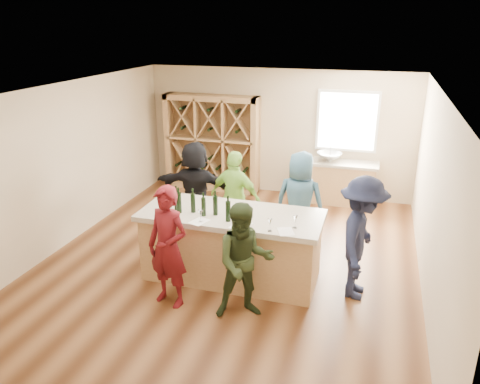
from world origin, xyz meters
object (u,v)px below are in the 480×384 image
(wine_bottle_f, at_px, (228,211))
(person_far_mid, at_px, (235,198))
(person_near_left, at_px, (168,247))
(person_server, at_px, (361,238))
(wine_bottle_b, at_px, (179,203))
(person_far_left, at_px, (196,187))
(wine_bottle_c, at_px, (193,203))
(wine_bottle_a, at_px, (177,200))
(person_near_right, at_px, (245,262))
(person_far_right, at_px, (300,202))
(wine_rack, at_px, (212,143))
(wine_bottle_e, at_px, (215,205))
(sink, at_px, (329,157))
(wine_bottle_d, at_px, (204,207))
(tasting_counter_base, at_px, (232,248))

(wine_bottle_f, bearing_deg, person_far_mid, 103.51)
(person_near_left, bearing_deg, person_server, 34.60)
(wine_bottle_b, xyz_separation_m, person_far_left, (-0.40, 1.64, -0.36))
(wine_bottle_c, height_order, wine_bottle_f, wine_bottle_f)
(wine_bottle_a, relative_size, person_far_mid, 0.18)
(wine_bottle_c, bearing_deg, person_near_right, -36.86)
(person_far_mid, bearing_deg, person_near_left, 95.30)
(person_far_right, relative_size, person_far_left, 1.00)
(person_near_left, relative_size, person_near_right, 1.08)
(person_near_left, relative_size, person_far_mid, 1.03)
(person_near_right, distance_m, person_server, 1.71)
(person_far_mid, bearing_deg, person_near_right, 123.84)
(wine_rack, xyz_separation_m, wine_bottle_e, (1.48, -3.92, 0.13))
(sink, relative_size, wine_bottle_a, 1.83)
(wine_bottle_a, height_order, person_server, person_server)
(person_near_right, height_order, person_far_right, person_far_right)
(wine_bottle_a, distance_m, person_near_right, 1.58)
(wine_bottle_d, distance_m, person_near_left, 0.82)
(person_near_right, distance_m, wine_bottle_f, 0.85)
(wine_bottle_e, relative_size, person_server, 0.16)
(wine_bottle_a, bearing_deg, tasting_counter_base, 7.27)
(sink, distance_m, person_server, 3.77)
(wine_bottle_e, bearing_deg, tasting_counter_base, 33.89)
(wine_bottle_c, bearing_deg, person_far_mid, 79.77)
(tasting_counter_base, xyz_separation_m, wine_bottle_f, (0.05, -0.30, 0.73))
(wine_bottle_d, xyz_separation_m, person_near_left, (-0.26, -0.70, -0.35))
(tasting_counter_base, distance_m, wine_bottle_f, 0.79)
(wine_bottle_b, relative_size, person_near_left, 0.18)
(wine_bottle_a, relative_size, person_far_left, 0.17)
(wine_rack, height_order, wine_bottle_c, wine_rack)
(person_server, distance_m, wine_bottle_f, 1.91)
(person_far_mid, xyz_separation_m, person_far_left, (-0.84, 0.23, 0.03))
(wine_bottle_c, bearing_deg, tasting_counter_base, 13.71)
(wine_bottle_b, relative_size, person_near_right, 0.19)
(person_near_right, bearing_deg, person_far_mid, 87.38)
(wine_bottle_c, height_order, person_near_left, person_near_left)
(wine_bottle_a, xyz_separation_m, wine_bottle_b, (0.09, -0.11, 0.01))
(person_near_right, xyz_separation_m, person_far_mid, (-0.78, 2.10, 0.04))
(person_far_left, bearing_deg, wine_bottle_b, 100.66)
(wine_bottle_d, xyz_separation_m, person_far_mid, (0.04, 1.42, -0.38))
(wine_bottle_c, xyz_separation_m, person_near_right, (1.02, -0.77, -0.42))
(person_far_mid, bearing_deg, wine_bottle_e, 108.18)
(wine_bottle_d, relative_size, person_far_mid, 0.16)
(person_far_mid, bearing_deg, wine_bottle_a, 81.76)
(sink, xyz_separation_m, person_near_left, (-1.63, -4.63, -0.14))
(tasting_counter_base, relative_size, wine_bottle_e, 8.90)
(wine_bottle_d, height_order, wine_bottle_f, wine_bottle_f)
(wine_rack, relative_size, person_far_left, 1.26)
(wine_bottle_b, distance_m, person_near_left, 0.80)
(wine_rack, bearing_deg, person_far_right, -45.16)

